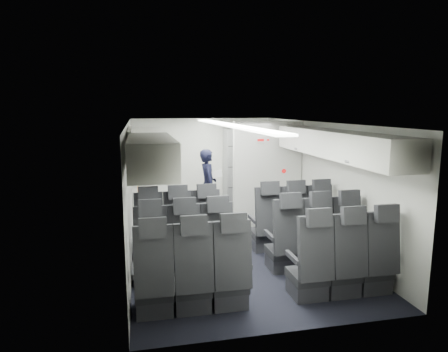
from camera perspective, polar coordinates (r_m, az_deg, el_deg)
name	(u,v)px	position (r m, az deg, el deg)	size (l,w,h in m)	color
cabin_shell	(229,181)	(7.03, 0.69, -0.74)	(3.41, 6.01, 2.16)	black
seat_row_front	(236,229)	(6.70, 1.70, -7.63)	(3.33, 0.56, 1.24)	black
seat_row_mid	(251,248)	(5.88, 3.84, -10.17)	(3.33, 0.56, 1.24)	black
seat_row_rear	(271,272)	(5.08, 6.71, -13.50)	(3.33, 0.56, 1.24)	black
overhead_bin_left_rear	(151,154)	(4.77, -10.42, 3.07)	(0.53, 1.80, 0.40)	silver
overhead_bin_left_front_open	(145,150)	(6.53, -11.27, 3.70)	(0.64, 1.70, 0.72)	#9E9E93
overhead_bin_right_rear	(366,149)	(5.61, 19.58, 3.63)	(0.53, 1.80, 0.40)	silver
overhead_bin_right_front	(310,139)	(7.15, 12.21, 5.16)	(0.53, 1.70, 0.40)	silver
bulkhead_partition	(267,175)	(8.06, 6.22, 0.19)	(1.40, 0.15, 2.13)	silver
galley_unit	(242,167)	(9.89, 2.54, 1.26)	(0.85, 0.52, 1.90)	#939399
boarding_door	(135,179)	(8.42, -12.66, -0.42)	(0.12, 1.27, 1.86)	silver
flight_attendant	(208,185)	(8.57, -2.31, -1.27)	(0.56, 0.37, 1.54)	black
carry_on_bag	(149,148)	(6.29, -10.69, 3.97)	(0.44, 0.30, 0.26)	black
papers	(217,174)	(8.52, -1.00, 0.30)	(0.22, 0.02, 0.15)	white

